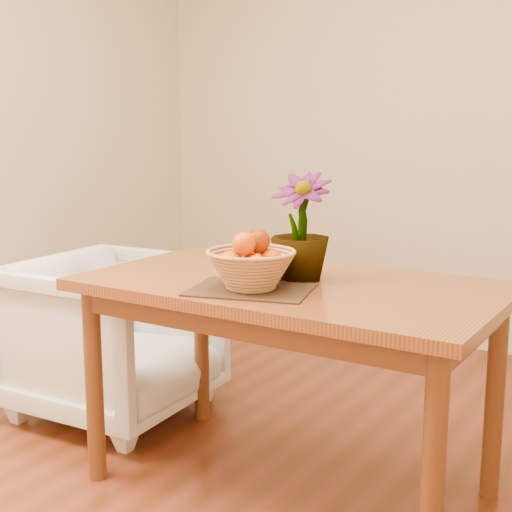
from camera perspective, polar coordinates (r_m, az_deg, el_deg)
The scene contains 7 objects.
wall_back at distance 4.17m, azimuth 16.47°, elevation 11.12°, with size 4.00×0.02×2.70m, color beige.
table at distance 2.43m, azimuth 2.77°, elevation -4.02°, with size 1.40×0.80×0.75m.
placemat at distance 2.27m, azimuth -0.40°, elevation -2.70°, with size 0.38×0.28×0.01m, color #362213.
wicker_basket at distance 2.26m, azimuth -0.40°, elevation -1.20°, with size 0.29×0.29×0.12m.
orange_pile at distance 2.25m, azimuth -0.31°, elevation 0.17°, with size 0.17×0.18×0.14m.
potted_plant at distance 2.40m, azimuth 3.56°, elevation 2.35°, with size 0.20×0.20×0.36m, color #144815.
armchair at distance 3.21m, azimuth -11.23°, elevation -5.70°, with size 0.76×0.71×0.78m, color gray.
Camera 1 is at (1.16, -1.75, 1.27)m, focal length 50.00 mm.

